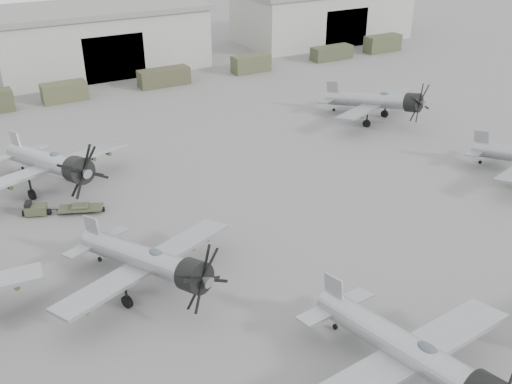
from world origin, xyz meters
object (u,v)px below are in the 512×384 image
Objects in this scene: aircraft_near_1 at (415,355)px; tug_trailer at (53,209)px; aircraft_mid_1 at (150,261)px; aircraft_far_0 at (52,163)px; aircraft_far_1 at (379,101)px.

aircraft_near_1 is 29.48m from tug_trailer.
aircraft_far_0 is (-2.17, 17.03, 0.22)m from aircraft_mid_1.
aircraft_near_1 is at bearing -80.27° from aircraft_mid_1.
aircraft_far_1 is at bearing 47.49° from aircraft_near_1.
aircraft_far_1 is at bearing 28.41° from tug_trailer.
aircraft_mid_1 is at bearing -100.26° from aircraft_far_0.
aircraft_mid_1 is 2.18× the size of tug_trailer.
aircraft_near_1 reaches higher than aircraft_mid_1.
aircraft_far_1 is (31.89, 16.50, 0.07)m from aircraft_mid_1.
aircraft_far_0 is at bearing 104.03° from aircraft_near_1.
aircraft_near_1 is at bearing -148.41° from aircraft_far_1.
tug_trailer is at bearing -123.18° from aircraft_far_0.
tug_trailer is at bearing 108.46° from aircraft_near_1.
aircraft_far_0 is at bearing 76.08° from aircraft_mid_1.
aircraft_far_1 is 35.36m from tug_trailer.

